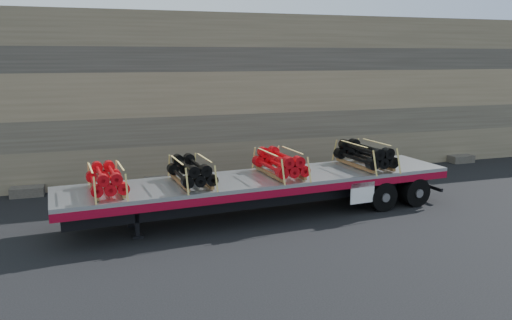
{
  "coord_description": "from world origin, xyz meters",
  "views": [
    {
      "loc": [
        -5.4,
        -15.44,
        5.2
      ],
      "look_at": [
        -0.04,
        0.99,
        1.62
      ],
      "focal_mm": 35.0,
      "sensor_mm": 36.0,
      "label": 1
    }
  ],
  "objects_px": {
    "bundle_midfront": "(191,172)",
    "trailer": "(264,196)",
    "bundle_midrear": "(280,164)",
    "bundle_front": "(106,180)",
    "bundle_rear": "(365,155)"
  },
  "relations": [
    {
      "from": "bundle_midfront",
      "to": "trailer",
      "type": "bearing_deg",
      "value": 0.0
    },
    {
      "from": "bundle_midfront",
      "to": "bundle_midrear",
      "type": "relative_size",
      "value": 0.97
    },
    {
      "from": "bundle_midrear",
      "to": "bundle_front",
      "type": "bearing_deg",
      "value": -180.0
    },
    {
      "from": "trailer",
      "to": "bundle_midrear",
      "type": "relative_size",
      "value": 5.97
    },
    {
      "from": "bundle_front",
      "to": "bundle_midrear",
      "type": "bearing_deg",
      "value": 0.0
    },
    {
      "from": "trailer",
      "to": "bundle_midfront",
      "type": "distance_m",
      "value": 2.66
    },
    {
      "from": "trailer",
      "to": "bundle_rear",
      "type": "relative_size",
      "value": 5.62
    },
    {
      "from": "bundle_front",
      "to": "bundle_rear",
      "type": "bearing_deg",
      "value": 0.0
    },
    {
      "from": "bundle_front",
      "to": "bundle_midfront",
      "type": "xyz_separation_m",
      "value": [
        2.54,
        0.19,
        0.02
      ]
    },
    {
      "from": "bundle_midfront",
      "to": "bundle_rear",
      "type": "xyz_separation_m",
      "value": [
        6.39,
        0.48,
        0.04
      ]
    },
    {
      "from": "trailer",
      "to": "bundle_front",
      "type": "relative_size",
      "value": 6.46
    },
    {
      "from": "bundle_midrear",
      "to": "bundle_rear",
      "type": "bearing_deg",
      "value": -0.0
    },
    {
      "from": "trailer",
      "to": "bundle_front",
      "type": "bearing_deg",
      "value": -180.0
    },
    {
      "from": "bundle_midfront",
      "to": "bundle_rear",
      "type": "relative_size",
      "value": 0.91
    },
    {
      "from": "trailer",
      "to": "bundle_front",
      "type": "height_order",
      "value": "bundle_front"
    }
  ]
}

